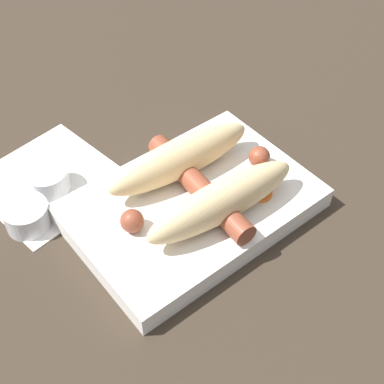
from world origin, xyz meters
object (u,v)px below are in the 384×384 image
(bread_roll, at_px, (200,179))
(food_tray, at_px, (192,206))
(condiment_cup_far, at_px, (27,217))
(condiment_cup_near, at_px, (48,181))
(sausage, at_px, (199,187))

(bread_roll, bearing_deg, food_tray, 174.44)
(bread_roll, height_order, condiment_cup_far, bread_roll)
(condiment_cup_near, bearing_deg, bread_roll, -49.10)
(bread_roll, bearing_deg, condiment_cup_near, 130.90)
(food_tray, xyz_separation_m, bread_roll, (0.01, -0.00, 0.04))
(sausage, xyz_separation_m, condiment_cup_far, (-0.17, 0.11, -0.03))
(sausage, xyz_separation_m, condiment_cup_near, (-0.12, 0.15, -0.03))
(bread_roll, distance_m, sausage, 0.01)
(bread_roll, distance_m, condiment_cup_far, 0.21)
(sausage, relative_size, condiment_cup_near, 3.89)
(sausage, height_order, condiment_cup_far, sausage)
(food_tray, xyz_separation_m, condiment_cup_far, (-0.16, 0.11, 0.00))
(sausage, distance_m, condiment_cup_near, 0.19)
(bread_roll, bearing_deg, sausage, -167.22)
(condiment_cup_near, xyz_separation_m, condiment_cup_far, (-0.05, -0.04, 0.00))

